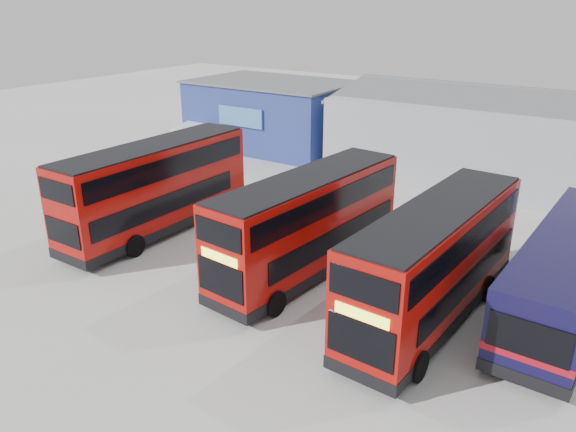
% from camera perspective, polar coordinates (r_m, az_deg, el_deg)
% --- Properties ---
extents(ground_plane, '(120.00, 120.00, 0.00)m').
position_cam_1_polar(ground_plane, '(24.24, 0.86, -6.11)').
color(ground_plane, '#A7A7A1').
rests_on(ground_plane, ground).
extents(office_block, '(12.30, 8.32, 5.12)m').
position_cam_1_polar(office_block, '(45.09, -1.56, 10.36)').
color(office_block, navy).
rests_on(office_block, ground).
extents(double_decker_left, '(2.83, 10.84, 4.57)m').
position_cam_1_polar(double_decker_left, '(28.64, -13.25, 2.65)').
color(double_decker_left, '#9D0D08').
rests_on(double_decker_left, ground).
extents(double_decker_centre, '(3.40, 10.56, 4.39)m').
position_cam_1_polar(double_decker_centre, '(23.64, 2.02, -1.03)').
color(double_decker_centre, '#9D0D08').
rests_on(double_decker_centre, ground).
extents(double_decker_right, '(3.12, 10.60, 4.43)m').
position_cam_1_polar(double_decker_right, '(20.88, 14.64, -4.86)').
color(double_decker_right, '#9D0D08').
rests_on(double_decker_right, ground).
extents(single_decker_blue, '(3.15, 11.86, 3.19)m').
position_cam_1_polar(single_decker_blue, '(23.32, 26.55, -5.37)').
color(single_decker_blue, black).
rests_on(single_decker_blue, ground).
extents(panel_van, '(3.40, 5.09, 2.08)m').
position_cam_1_polar(panel_van, '(44.55, -9.43, 8.08)').
color(panel_van, white).
rests_on(panel_van, ground).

